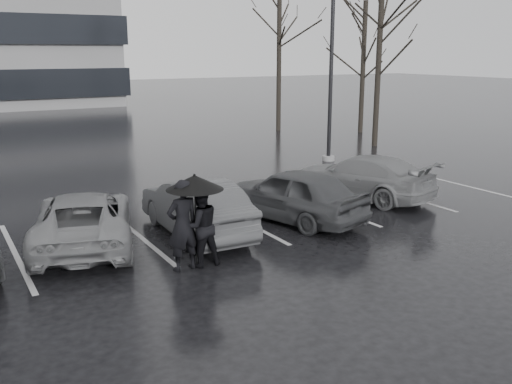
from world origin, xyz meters
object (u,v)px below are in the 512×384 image
object	(u,v)px
tree_east	(379,60)
car_main	(292,194)
pedestrian_left	(183,225)
lamp_post	(331,57)
car_west_a	(196,207)
pedestrian_right	(200,226)
car_east	(362,177)
tree_north	(279,54)
tree_ne	(363,68)
car_west_b	(83,219)

from	to	relation	value
tree_east	car_main	bearing A→B (deg)	-140.91
pedestrian_left	lamp_post	distance (m)	13.27
lamp_post	tree_east	xyz separation A→B (m)	(4.21, 1.95, -0.15)
car_west_a	pedestrian_right	world-z (taller)	pedestrian_right
pedestrian_left	car_east	bearing A→B (deg)	-165.22
tree_north	pedestrian_right	bearing A→B (deg)	-126.61
car_east	tree_ne	xyz separation A→B (m)	(9.56, 11.37, 2.84)
car_east	tree_north	world-z (taller)	tree_north
pedestrian_left	tree_east	size ratio (longest dim) A/B	0.24
car_main	lamp_post	size ratio (longest dim) A/B	0.46
car_west_a	car_east	xyz separation A→B (m)	(5.87, 0.76, -0.03)
car_west_a	car_east	distance (m)	5.92
car_west_b	pedestrian_left	xyz separation A→B (m)	(1.39, -2.55, 0.32)
car_west_b	pedestrian_left	bearing A→B (deg)	134.85
car_east	pedestrian_left	size ratio (longest dim) A/B	2.39
car_west_a	car_east	size ratio (longest dim) A/B	0.92
car_west_b	tree_ne	xyz separation A→B (m)	(18.01, 11.61, 2.87)
lamp_post	car_main	bearing A→B (deg)	-133.42
car_west_a	tree_east	world-z (taller)	tree_east
pedestrian_right	lamp_post	distance (m)	12.97
pedestrian_left	lamp_post	world-z (taller)	lamp_post
car_main	tree_north	xyz separation A→B (m)	(9.23, 15.31, 3.54)
car_west_b	lamp_post	xyz separation A→B (m)	(11.30, 5.67, 3.52)
car_west_b	tree_east	distance (m)	17.60
car_west_a	car_west_b	size ratio (longest dim) A/B	0.92
lamp_post	car_east	bearing A→B (deg)	-117.73
pedestrian_right	car_west_a	bearing A→B (deg)	-111.19
car_east	car_west_b	bearing A→B (deg)	-14.72
lamp_post	car_west_a	bearing A→B (deg)	-144.66
pedestrian_right	tree_ne	xyz separation A→B (m)	(16.22, 14.12, 2.64)
lamp_post	tree_north	size ratio (longest dim) A/B	1.07
pedestrian_left	lamp_post	xyz separation A→B (m)	(9.92, 8.22, 3.20)
car_main	pedestrian_right	bearing A→B (deg)	10.92
car_east	tree_ne	size ratio (longest dim) A/B	0.65
pedestrian_left	tree_ne	bearing A→B (deg)	-146.39
pedestrian_left	pedestrian_right	size ratio (longest dim) A/B	1.10
pedestrian_right	tree_north	bearing A→B (deg)	-126.12
car_main	car_west_a	size ratio (longest dim) A/B	1.00
tree_north	car_west_b	bearing A→B (deg)	-134.80
car_west_b	lamp_post	distance (m)	13.12
car_west_a	tree_east	xyz separation A→B (m)	(12.93, 8.13, 3.31)
tree_ne	tree_north	size ratio (longest dim) A/B	0.82
car_main	car_west_b	distance (m)	5.33
car_west_a	car_west_b	bearing A→B (deg)	-9.79
car_west_a	car_main	bearing A→B (deg)	177.64
car_west_a	lamp_post	xyz separation A→B (m)	(8.72, 6.18, 3.47)
car_west_b	tree_ne	world-z (taller)	tree_ne
car_main	car_east	xyz separation A→B (m)	(3.17, 0.95, -0.05)
car_west_a	pedestrian_left	bearing A→B (deg)	61.03
car_main	car_west_b	size ratio (longest dim) A/B	0.92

